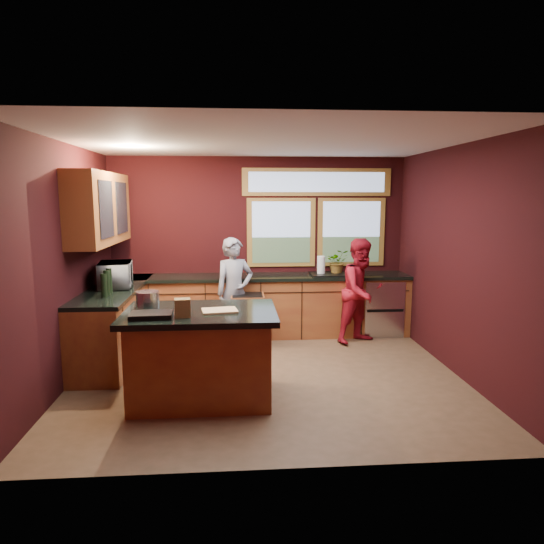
{
  "coord_description": "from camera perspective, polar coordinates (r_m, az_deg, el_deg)",
  "views": [
    {
      "loc": [
        -0.36,
        -5.48,
        2.1
      ],
      "look_at": [
        0.09,
        0.4,
        1.18
      ],
      "focal_mm": 32.0,
      "sensor_mm": 36.0,
      "label": 1
    }
  ],
  "objects": [
    {
      "name": "island",
      "position": [
        5.15,
        -8.34,
        -9.59
      ],
      "size": [
        1.55,
        1.05,
        0.95
      ],
      "color": "maroon",
      "rests_on": "floor"
    },
    {
      "name": "potted_plant",
      "position": [
        7.46,
        7.71,
        1.21
      ],
      "size": [
        0.34,
        0.29,
        0.37
      ],
      "primitive_type": "imported",
      "color": "#999999",
      "rests_on": "back_counter"
    },
    {
      "name": "back_counter",
      "position": [
        7.38,
        0.11,
        -3.94
      ],
      "size": [
        4.5,
        0.64,
        0.93
      ],
      "color": "maroon",
      "rests_on": "floor"
    },
    {
      "name": "paper_bag",
      "position": [
        4.77,
        -10.49,
        -4.18
      ],
      "size": [
        0.16,
        0.14,
        0.18
      ],
      "primitive_type": "cube",
      "rotation": [
        0.0,
        0.0,
        0.12
      ],
      "color": "brown",
      "rests_on": "island"
    },
    {
      "name": "room_shell",
      "position": [
        5.81,
        -6.7,
        5.83
      ],
      "size": [
        4.52,
        4.02,
        2.71
      ],
      "color": "black",
      "rests_on": "ground"
    },
    {
      "name": "floor",
      "position": [
        5.88,
        -0.55,
        -12.07
      ],
      "size": [
        4.5,
        4.5,
        0.0
      ],
      "primitive_type": "plane",
      "color": "brown",
      "rests_on": "ground"
    },
    {
      "name": "paper_towel",
      "position": [
        7.36,
        5.8,
        0.78
      ],
      "size": [
        0.12,
        0.12,
        0.28
      ],
      "primitive_type": "cylinder",
      "color": "silver",
      "rests_on": "back_counter"
    },
    {
      "name": "person_grey",
      "position": [
        6.86,
        -4.43,
        -2.36
      ],
      "size": [
        0.66,
        0.56,
        1.54
      ],
      "primitive_type": "imported",
      "rotation": [
        0.0,
        0.0,
        0.4
      ],
      "color": "slate",
      "rests_on": "floor"
    },
    {
      "name": "black_tray",
      "position": [
        4.83,
        -14.02,
        -4.93
      ],
      "size": [
        0.41,
        0.3,
        0.05
      ],
      "primitive_type": "cube",
      "rotation": [
        0.0,
        0.0,
        0.05
      ],
      "color": "black",
      "rests_on": "island"
    },
    {
      "name": "left_counter",
      "position": [
        6.72,
        -17.97,
        -5.64
      ],
      "size": [
        0.64,
        2.3,
        0.93
      ],
      "color": "maroon",
      "rests_on": "floor"
    },
    {
      "name": "stock_pot",
      "position": [
        5.22,
        -14.41,
        -3.2
      ],
      "size": [
        0.24,
        0.24,
        0.18
      ],
      "primitive_type": "cylinder",
      "color": "#B8B8BD",
      "rests_on": "island"
    },
    {
      "name": "cutting_board",
      "position": [
        4.96,
        -6.19,
        -4.53
      ],
      "size": [
        0.38,
        0.3,
        0.02
      ],
      "primitive_type": "cube",
      "rotation": [
        0.0,
        0.0,
        0.15
      ],
      "color": "tan",
      "rests_on": "island"
    },
    {
      "name": "microwave",
      "position": [
        6.62,
        -17.93,
        -0.31
      ],
      "size": [
        0.49,
        0.65,
        0.33
      ],
      "primitive_type": "imported",
      "rotation": [
        0.0,
        0.0,
        1.73
      ],
      "color": "#999999",
      "rests_on": "left_counter"
    },
    {
      "name": "person_red",
      "position": [
        7.09,
        10.51,
        -2.2
      ],
      "size": [
        0.92,
        0.86,
        1.51
      ],
      "primitive_type": "imported",
      "rotation": [
        0.0,
        0.0,
        0.52
      ],
      "color": "maroon",
      "rests_on": "floor"
    }
  ]
}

